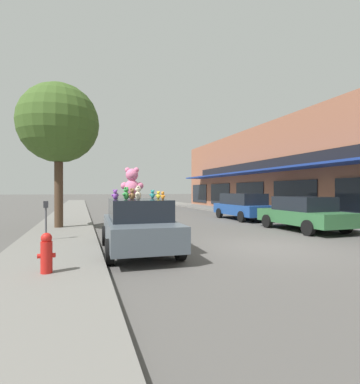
# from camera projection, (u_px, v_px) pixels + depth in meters

# --- Properties ---
(ground_plane) EXTENTS (260.00, 260.00, 0.00)m
(ground_plane) POSITION_uv_depth(u_px,v_px,m) (269.00, 248.00, 9.14)
(ground_plane) COLOR #514F4C
(sidewalk_near) EXTENTS (2.51, 90.00, 0.14)m
(sidewalk_near) POSITION_uv_depth(u_px,v_px,m) (49.00, 261.00, 7.19)
(sidewalk_near) COLOR slate
(sidewalk_near) RESTS_ON ground_plane
(storefront_row) EXTENTS (12.16, 37.27, 6.74)m
(storefront_row) POSITION_uv_depth(u_px,v_px,m) (356.00, 167.00, 20.65)
(storefront_row) COLOR #9E6047
(storefront_row) RESTS_ON ground_plane
(plush_art_car) EXTENTS (2.06, 4.34, 1.50)m
(plush_art_car) POSITION_uv_depth(u_px,v_px,m) (138.00, 224.00, 8.57)
(plush_art_car) COLOR #4C5660
(plush_art_car) RESTS_ON ground_plane
(teddy_bear_giant) EXTENTS (0.71, 0.50, 0.94)m
(teddy_bear_giant) POSITION_uv_depth(u_px,v_px,m) (132.00, 184.00, 8.91)
(teddy_bear_giant) COLOR pink
(teddy_bear_giant) RESTS_ON plush_art_car
(teddy_bear_brown) EXTENTS (0.23, 0.20, 0.32)m
(teddy_bear_brown) POSITION_uv_depth(u_px,v_px,m) (132.00, 194.00, 8.19)
(teddy_bear_brown) COLOR olive
(teddy_bear_brown) RESTS_ON plush_art_car
(teddy_bear_yellow) EXTENTS (0.18, 0.13, 0.23)m
(teddy_bear_yellow) POSITION_uv_depth(u_px,v_px,m) (158.00, 195.00, 9.00)
(teddy_bear_yellow) COLOR yellow
(teddy_bear_yellow) RESTS_ON plush_art_car
(teddy_bear_teal) EXTENTS (0.21, 0.13, 0.27)m
(teddy_bear_teal) POSITION_uv_depth(u_px,v_px,m) (153.00, 194.00, 9.67)
(teddy_bear_teal) COLOR teal
(teddy_bear_teal) RESTS_ON plush_art_car
(teddy_bear_green) EXTENTS (0.24, 0.24, 0.35)m
(teddy_bear_green) POSITION_uv_depth(u_px,v_px,m) (126.00, 193.00, 8.23)
(teddy_bear_green) COLOR green
(teddy_bear_green) RESTS_ON plush_art_car
(teddy_bear_white) EXTENTS (0.12, 0.17, 0.22)m
(teddy_bear_white) POSITION_uv_depth(u_px,v_px,m) (117.00, 196.00, 8.46)
(teddy_bear_white) COLOR white
(teddy_bear_white) RESTS_ON plush_art_car
(teddy_bear_orange) EXTENTS (0.13, 0.17, 0.23)m
(teddy_bear_orange) POSITION_uv_depth(u_px,v_px,m) (163.00, 196.00, 8.46)
(teddy_bear_orange) COLOR orange
(teddy_bear_orange) RESTS_ON plush_art_car
(teddy_bear_cream) EXTENTS (0.22, 0.29, 0.38)m
(teddy_bear_cream) POSITION_uv_depth(u_px,v_px,m) (138.00, 193.00, 7.89)
(teddy_bear_cream) COLOR beige
(teddy_bear_cream) RESTS_ON plush_art_car
(teddy_bear_purple) EXTENTS (0.21, 0.13, 0.29)m
(teddy_bear_purple) POSITION_uv_depth(u_px,v_px,m) (115.00, 195.00, 8.34)
(teddy_bear_purple) COLOR purple
(teddy_bear_purple) RESTS_ON plush_art_car
(parked_car_far_center) EXTENTS (2.04, 4.32, 1.48)m
(parked_car_far_center) POSITION_uv_depth(u_px,v_px,m) (303.00, 213.00, 13.10)
(parked_car_far_center) COLOR #336B3D
(parked_car_far_center) RESTS_ON ground_plane
(parked_car_far_right) EXTENTS (1.95, 4.47, 1.57)m
(parked_car_far_right) POSITION_uv_depth(u_px,v_px,m) (243.00, 206.00, 18.02)
(parked_car_far_right) COLOR #1E4793
(parked_car_far_right) RESTS_ON ground_plane
(street_tree) EXTENTS (3.46, 3.46, 6.31)m
(street_tree) POSITION_uv_depth(u_px,v_px,m) (59.00, 124.00, 13.13)
(street_tree) COLOR #473323
(street_tree) RESTS_ON sidewalk_near
(fire_hydrant) EXTENTS (0.33, 0.22, 0.79)m
(fire_hydrant) POSITION_uv_depth(u_px,v_px,m) (46.00, 253.00, 5.86)
(fire_hydrant) COLOR red
(fire_hydrant) RESTS_ON sidewalk_near
(parking_meter) EXTENTS (0.14, 0.10, 1.27)m
(parking_meter) POSITION_uv_depth(u_px,v_px,m) (46.00, 215.00, 9.78)
(parking_meter) COLOR #4C4C51
(parking_meter) RESTS_ON sidewalk_near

